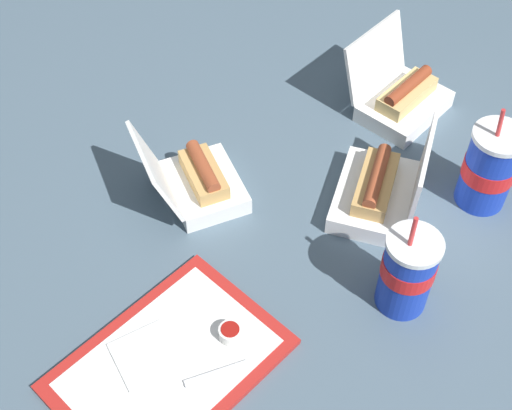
% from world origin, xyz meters
% --- Properties ---
extents(ground_plane, '(3.20, 3.20, 0.00)m').
position_xyz_m(ground_plane, '(0.00, 0.00, 0.00)').
color(ground_plane, '#4C6070').
extents(food_tray, '(0.40, 0.31, 0.01)m').
position_xyz_m(food_tray, '(0.31, 0.05, 0.01)').
color(food_tray, red).
rests_on(food_tray, ground_plane).
extents(ketchup_cup, '(0.04, 0.04, 0.02)m').
position_xyz_m(ketchup_cup, '(0.21, 0.11, 0.03)').
color(ketchup_cup, white).
rests_on(ketchup_cup, food_tray).
extents(napkin_stack, '(0.13, 0.13, 0.00)m').
position_xyz_m(napkin_stack, '(0.33, 0.02, 0.02)').
color(napkin_stack, white).
rests_on(napkin_stack, food_tray).
extents(plastic_fork, '(0.10, 0.07, 0.00)m').
position_xyz_m(plastic_fork, '(0.28, 0.13, 0.02)').
color(plastic_fork, white).
rests_on(plastic_fork, food_tray).
extents(clamshell_hotdog_left, '(0.21, 0.20, 0.17)m').
position_xyz_m(clamshell_hotdog_left, '(-0.48, 0.05, 0.04)').
color(clamshell_hotdog_left, white).
rests_on(clamshell_hotdog_left, ground_plane).
extents(clamshell_hotdog_front, '(0.25, 0.24, 0.17)m').
position_xyz_m(clamshell_hotdog_front, '(-0.01, -0.15, 0.04)').
color(clamshell_hotdog_front, white).
rests_on(clamshell_hotdog_front, ground_plane).
extents(clamshell_hotdog_center, '(0.25, 0.22, 0.19)m').
position_xyz_m(clamshell_hotdog_center, '(-0.21, 0.15, 0.04)').
color(clamshell_hotdog_center, white).
rests_on(clamshell_hotdog_center, ground_plane).
extents(soda_cup_corner, '(0.10, 0.10, 0.23)m').
position_xyz_m(soda_cup_corner, '(-0.03, 0.30, 0.09)').
color(soda_cup_corner, '#1938B7').
rests_on(soda_cup_corner, ground_plane).
extents(soda_cup_left, '(0.10, 0.10, 0.24)m').
position_xyz_m(soda_cup_left, '(-0.34, 0.31, 0.09)').
color(soda_cup_left, '#1938B7').
rests_on(soda_cup_left, ground_plane).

